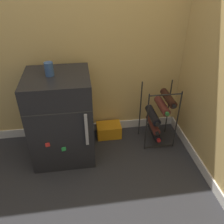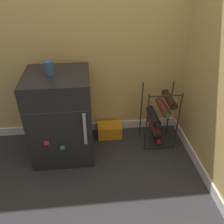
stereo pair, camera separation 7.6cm
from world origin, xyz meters
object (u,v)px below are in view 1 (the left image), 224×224
mini_fridge (62,117)px  soda_box (109,130)px  wine_rack (158,115)px  fridge_top_cup (49,69)px

mini_fridge → soda_box: (0.44, 0.19, -0.33)m
wine_rack → fridge_top_cup: bearing=-177.7°
mini_fridge → soda_box: mini_fridge is taller
fridge_top_cup → wine_rack: bearing=2.3°
fridge_top_cup → mini_fridge: bearing=-7.3°
soda_box → fridge_top_cup: bearing=-158.9°
wine_rack → fridge_top_cup: (-0.95, -0.04, 0.54)m
wine_rack → fridge_top_cup: fridge_top_cup is taller
mini_fridge → fridge_top_cup: fridge_top_cup is taller
wine_rack → mini_fridge: bearing=-177.2°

